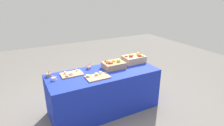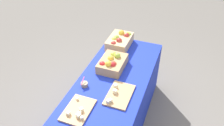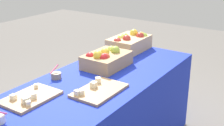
% 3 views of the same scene
% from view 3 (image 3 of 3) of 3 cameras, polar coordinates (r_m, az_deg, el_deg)
% --- Properties ---
extents(table, '(1.90, 0.76, 0.74)m').
position_cam_3_polar(table, '(2.47, -2.53, -10.83)').
color(table, '#192DB7').
rests_on(table, ground_plane).
extents(apple_crate_left, '(0.41, 0.28, 0.18)m').
position_cam_3_polar(apple_crate_left, '(2.94, 3.30, 3.86)').
color(apple_crate_left, tan).
rests_on(apple_crate_left, table).
extents(apple_crate_middle, '(0.38, 0.28, 0.16)m').
position_cam_3_polar(apple_crate_middle, '(2.51, -1.15, 0.73)').
color(apple_crate_middle, tan).
rests_on(apple_crate_middle, table).
extents(cutting_board_front, '(0.38, 0.24, 0.06)m').
position_cam_3_polar(cutting_board_front, '(2.09, -2.52, -5.04)').
color(cutting_board_front, tan).
rests_on(cutting_board_front, table).
extents(cutting_board_back, '(0.36, 0.24, 0.06)m').
position_cam_3_polar(cutting_board_back, '(2.06, -14.94, -6.20)').
color(cutting_board_back, tan).
rests_on(cutting_board_back, table).
extents(sample_bowl_near, '(0.10, 0.08, 0.09)m').
position_cam_3_polar(sample_bowl_near, '(2.33, -10.32, -2.28)').
color(sample_bowl_near, gray).
rests_on(sample_bowl_near, table).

